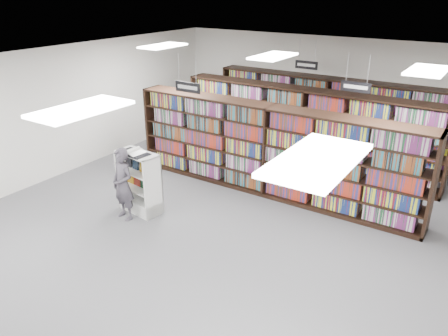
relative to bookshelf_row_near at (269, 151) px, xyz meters
The scene contains 18 objects.
floor 2.26m from the bookshelf_row_near, 90.00° to the right, with size 12.00×12.00×0.00m, color #525257.
ceiling 2.94m from the bookshelf_row_near, 90.00° to the right, with size 10.00×12.00×0.10m, color white.
wall_back 4.04m from the bookshelf_row_near, 90.00° to the left, with size 10.00×0.10×3.20m, color white.
wall_left 5.41m from the bookshelf_row_near, 158.20° to the right, with size 0.10×12.00×3.20m, color white.
bookshelf_row_near is the anchor object (origin of this frame).
bookshelf_row_mid 2.00m from the bookshelf_row_near, 90.00° to the left, with size 7.00×0.60×2.10m.
bookshelf_row_far 3.70m from the bookshelf_row_near, 90.00° to the left, with size 7.00×0.60×2.10m.
aisle_sign_left 2.33m from the bookshelf_row_near, 146.29° to the right, with size 0.65×0.02×0.80m.
aisle_sign_right 2.33m from the bookshelf_row_near, 33.67° to the left, with size 0.65×0.02×0.80m.
aisle_sign_center 3.38m from the bookshelf_row_near, 99.46° to the left, with size 0.65×0.02×0.80m.
troffer_front_center 5.43m from the bookshelf_row_near, 90.00° to the right, with size 0.60×1.20×0.04m, color white.
troffer_front_right 6.20m from the bookshelf_row_near, 59.04° to the right, with size 0.60×1.20×0.04m, color white.
troffer_back_left 3.67m from the bookshelf_row_near, behind, with size 0.60×1.20×0.04m, color white.
troffer_back_center 2.11m from the bookshelf_row_near, ahead, with size 0.60×1.20×0.04m, color white.
troffer_back_right 3.67m from the bookshelf_row_near, ahead, with size 0.60×1.20×0.04m, color white.
endcap_display 2.99m from the bookshelf_row_near, 130.06° to the right, with size 1.01×0.59×1.34m.
open_book 3.05m from the bookshelf_row_near, 129.36° to the right, with size 0.70×0.46×0.13m.
shopper 3.33m from the bookshelf_row_near, 125.54° to the right, with size 0.56×0.37×1.54m, color #514C57.
Camera 1 is at (4.22, -6.33, 4.54)m, focal length 35.00 mm.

